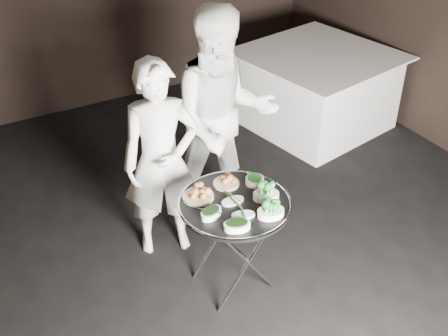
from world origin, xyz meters
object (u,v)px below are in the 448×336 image
waiter_right (223,120)px  dining_table (316,90)px  tray_stand (234,241)px  serving_tray (235,204)px  waiter_left (161,161)px

waiter_right → dining_table: 1.95m
tray_stand → serving_tray: serving_tray is taller
dining_table → waiter_right: bearing=-151.5°
tray_stand → dining_table: (2.02, 1.70, 0.00)m
waiter_left → waiter_right: bearing=28.2°
serving_tray → waiter_left: bearing=110.9°
waiter_right → serving_tray: bearing=-99.5°
dining_table → waiter_left: bearing=-155.4°
tray_stand → serving_tray: bearing=90.0°
waiter_left → waiter_right: waiter_right is taller
serving_tray → waiter_right: bearing=65.7°
serving_tray → waiter_left: 0.71m
waiter_left → dining_table: (2.27, 1.04, -0.38)m
waiter_right → dining_table: waiter_right is taller
waiter_left → waiter_right: size_ratio=0.87×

